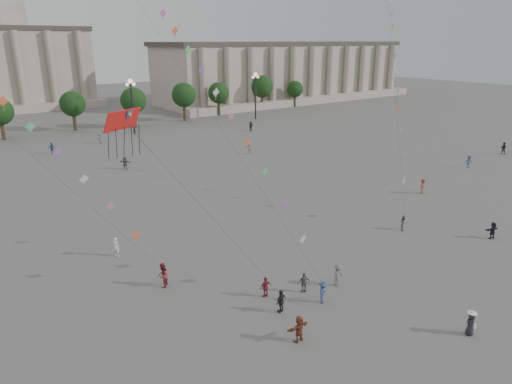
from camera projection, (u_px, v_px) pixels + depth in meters
ground at (347, 334)px, 28.91m from camera, size 360.00×360.00×0.00m
hall_east at (287, 72)px, 140.14m from camera, size 84.00×26.22×17.20m
tree_row at (40, 108)px, 86.43m from camera, size 137.12×5.12×8.00m
lamp_post_mid_east at (132, 96)px, 88.25m from camera, size 2.00×0.90×10.65m
lamp_post_far_east at (256, 87)px, 105.30m from camera, size 2.00×0.90×10.65m
person_crowd_0 at (52, 148)px, 74.23m from camera, size 1.21×0.70×1.93m
person_crowd_3 at (493, 230)px, 42.60m from camera, size 1.58×0.84×1.63m
person_crowd_4 at (99, 138)px, 81.83m from camera, size 1.68×1.56×1.88m
person_crowd_6 at (338, 275)px, 34.38m from camera, size 1.25×0.88×1.76m
person_crowd_7 at (250, 148)px, 74.35m from camera, size 1.83×1.12×1.88m
person_crowd_8 at (423, 186)px, 55.10m from camera, size 1.37×1.10×1.86m
person_crowd_9 at (251, 126)px, 93.22m from camera, size 1.87×1.33×1.95m
person_crowd_12 at (125, 163)px, 65.47m from camera, size 1.65×1.63×1.90m
person_crowd_13 at (116, 247)px, 39.12m from camera, size 0.69×0.76×1.74m
person_crowd_14 at (469, 161)px, 66.35m from camera, size 1.37×1.12×1.84m
person_crowd_15 at (503, 148)px, 74.26m from camera, size 1.08×1.17×1.95m
tourist_0 at (266, 287)px, 32.91m from camera, size 0.93×0.42×1.56m
tourist_2 at (299, 329)px, 28.00m from camera, size 1.62×0.52×1.74m
tourist_3 at (304, 283)px, 33.51m from camera, size 1.00×0.71×1.57m
tourist_4 at (281, 301)px, 31.03m from camera, size 1.06×0.64×1.68m
kite_flyer_0 at (163, 275)px, 34.18m from camera, size 1.16×1.18×1.92m
kite_flyer_1 at (323, 293)px, 32.12m from camera, size 1.22×1.10×1.64m
kite_flyer_2 at (404, 223)px, 44.57m from camera, size 0.91×0.88×1.48m
hat_person at (471, 323)px, 28.64m from camera, size 0.87×0.71×1.69m
dragon_kite at (126, 135)px, 22.70m from camera, size 6.03×1.43×15.85m
kite_train_east at (390, 7)px, 62.34m from camera, size 34.75×33.76×62.17m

